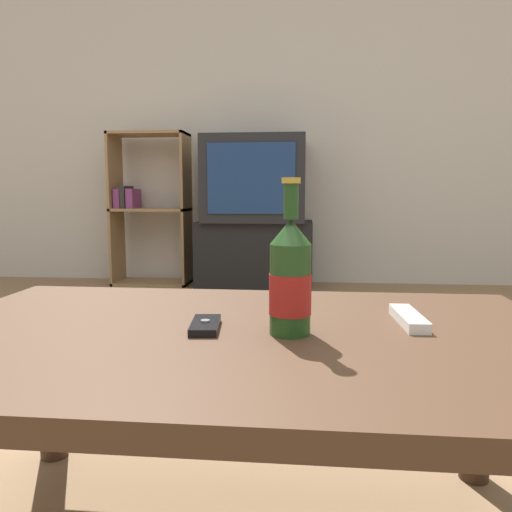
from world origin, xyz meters
The scene contains 8 objects.
back_wall centered at (0.00, 3.02, 1.30)m, with size 8.00×0.05×2.60m.
coffee_table centered at (0.00, 0.00, 0.39)m, with size 1.20×0.75×0.45m.
tv_stand centered at (-0.24, 2.71, 0.25)m, with size 0.82×0.49×0.49m.
television centered at (-0.24, 2.70, 0.79)m, with size 0.71×0.58×0.60m.
bookshelf centered at (-1.07, 2.81, 0.58)m, with size 0.57×0.30×1.14m.
beer_bottle centered at (0.09, -0.02, 0.55)m, with size 0.07×0.07×0.27m.
cell_phone centered at (-0.06, 0.00, 0.46)m, with size 0.06×0.12×0.02m.
remote_control centered at (0.32, 0.08, 0.46)m, with size 0.05×0.16×0.02m.
Camera 1 is at (0.12, -0.88, 0.70)m, focal length 35.00 mm.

